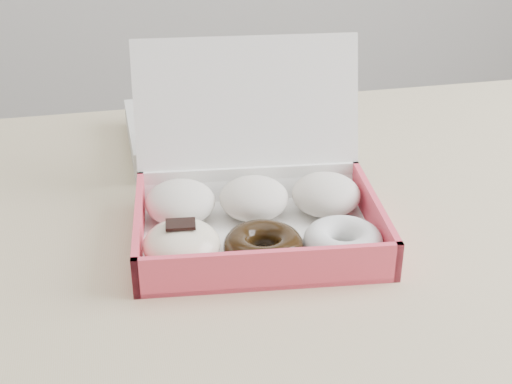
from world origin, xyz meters
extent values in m
cube|color=tan|center=(0.00, 0.00, 0.73)|extent=(1.20, 0.80, 0.04)
cylinder|color=tan|center=(-0.55, 0.35, 0.35)|extent=(0.05, 0.05, 0.71)
cube|color=white|center=(-0.19, -0.05, 0.75)|extent=(0.29, 0.23, 0.01)
cube|color=#F24358|center=(-0.20, -0.15, 0.77)|extent=(0.27, 0.04, 0.05)
cube|color=white|center=(-0.18, 0.05, 0.77)|extent=(0.27, 0.04, 0.05)
cube|color=#F24358|center=(-0.32, -0.04, 0.77)|extent=(0.03, 0.20, 0.05)
cube|color=#F24358|center=(-0.05, -0.06, 0.77)|extent=(0.03, 0.20, 0.05)
cube|color=white|center=(-0.17, 0.07, 0.85)|extent=(0.28, 0.09, 0.19)
ellipsoid|color=silver|center=(-0.27, 0.01, 0.78)|extent=(0.09, 0.09, 0.05)
ellipsoid|color=silver|center=(-0.18, 0.00, 0.78)|extent=(0.09, 0.09, 0.05)
ellipsoid|color=silver|center=(-0.09, -0.01, 0.78)|extent=(0.09, 0.09, 0.05)
ellipsoid|color=beige|center=(-0.28, -0.09, 0.78)|extent=(0.09, 0.09, 0.05)
cube|color=black|center=(-0.28, -0.09, 0.80)|extent=(0.03, 0.03, 0.00)
torus|color=black|center=(-0.19, -0.10, 0.77)|extent=(0.10, 0.10, 0.03)
torus|color=white|center=(-0.10, -0.11, 0.77)|extent=(0.10, 0.10, 0.03)
cube|color=silver|center=(-0.18, 0.22, 0.77)|extent=(0.26, 0.21, 0.04)
camera|label=1|loc=(-0.34, -0.73, 1.17)|focal=50.00mm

